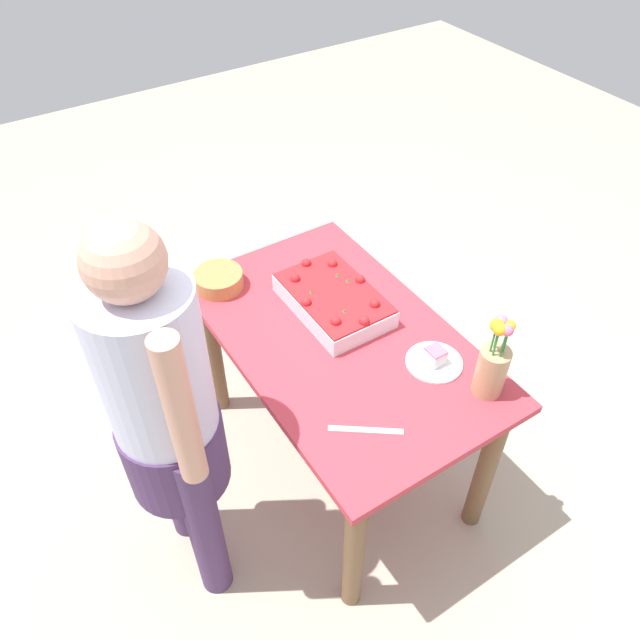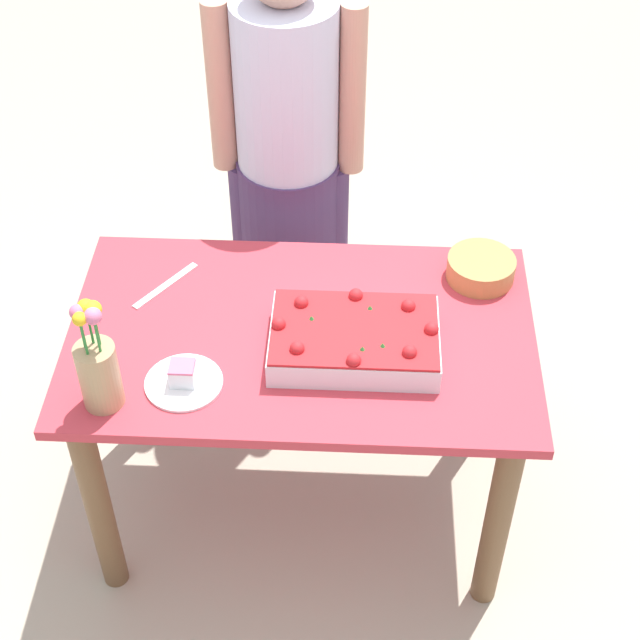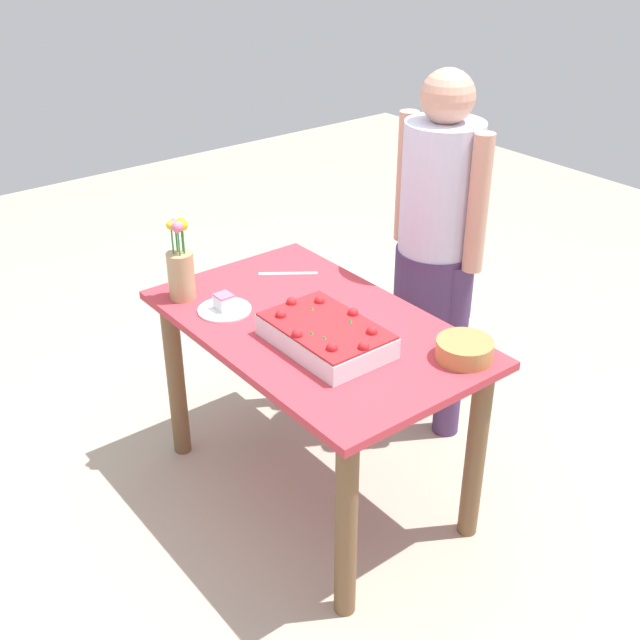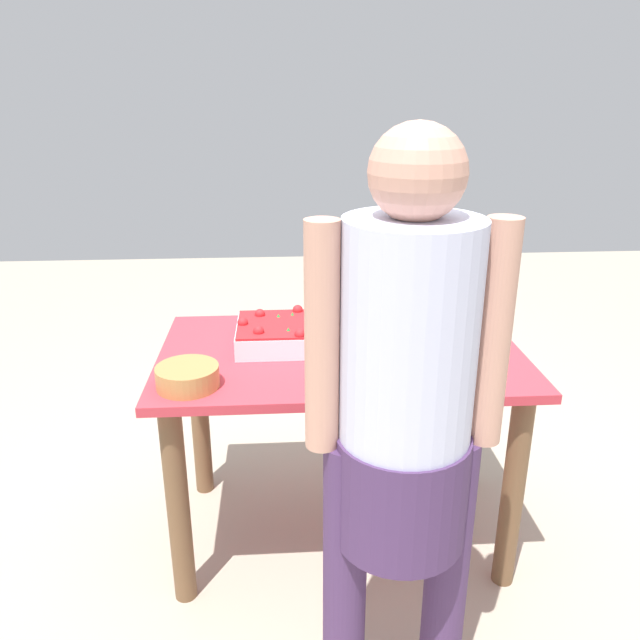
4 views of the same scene
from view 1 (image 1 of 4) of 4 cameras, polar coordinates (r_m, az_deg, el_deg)
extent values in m
plane|color=#AEA38D|center=(2.74, 1.52, -12.33)|extent=(8.00, 8.00, 0.00)
cube|color=#C23541|center=(2.19, 1.86, -1.79)|extent=(1.20, 0.73, 0.03)
cylinder|color=brown|center=(2.68, -9.72, -2.87)|extent=(0.07, 0.07, 0.70)
cylinder|color=brown|center=(2.14, 3.14, -20.31)|extent=(0.07, 0.07, 0.70)
cylinder|color=brown|center=(2.87, 0.64, 1.56)|extent=(0.07, 0.07, 0.70)
cylinder|color=brown|center=(2.36, 14.95, -12.93)|extent=(0.07, 0.07, 0.70)
cube|color=white|center=(2.26, 1.24, 1.78)|extent=(0.42, 0.27, 0.07)
cube|color=red|center=(2.23, 1.26, 2.53)|extent=(0.41, 0.27, 0.01)
sphere|color=red|center=(2.11, 4.06, -0.11)|extent=(0.04, 0.04, 0.04)
sphere|color=red|center=(2.18, 4.97, 1.52)|extent=(0.04, 0.04, 0.04)
sphere|color=red|center=(2.28, 3.69, 3.71)|extent=(0.04, 0.04, 0.04)
sphere|color=red|center=(2.35, 1.14, 5.18)|extent=(0.04, 0.04, 0.04)
sphere|color=red|center=(2.35, -1.27, 5.22)|extent=(0.04, 0.04, 0.04)
sphere|color=red|center=(2.28, -2.29, 3.81)|extent=(0.04, 0.04, 0.04)
sphere|color=red|center=(2.18, -1.27, 1.63)|extent=(0.04, 0.04, 0.04)
sphere|color=red|center=(2.11, 1.40, -0.06)|extent=(0.04, 0.04, 0.04)
cone|color=#2D8438|center=(2.15, 2.25, 0.81)|extent=(0.02, 0.02, 0.02)
cone|color=#2D8438|center=(2.27, 2.55, 3.58)|extent=(0.02, 0.02, 0.02)
cone|color=#2D8438|center=(2.30, 1.58, 4.12)|extent=(0.02, 0.02, 0.02)
cone|color=#2D8438|center=(2.22, -0.80, 2.52)|extent=(0.02, 0.02, 0.02)
cylinder|color=white|center=(2.12, 10.39, -3.82)|extent=(0.19, 0.19, 0.01)
cube|color=white|center=(2.10, 10.49, -3.28)|extent=(0.06, 0.06, 0.05)
cube|color=#D9668B|center=(2.08, 10.58, -2.74)|extent=(0.06, 0.06, 0.01)
cube|color=silver|center=(1.91, 4.20, -10.01)|extent=(0.15, 0.20, 0.00)
cylinder|color=tan|center=(2.01, 15.37, -4.56)|extent=(0.10, 0.10, 0.18)
cylinder|color=#2D8438|center=(1.90, 16.44, -2.09)|extent=(0.01, 0.01, 0.11)
sphere|color=#E2668F|center=(1.87, 16.77, -0.93)|extent=(0.04, 0.04, 0.04)
cylinder|color=#2D8438|center=(1.92, 16.69, -1.66)|extent=(0.01, 0.01, 0.11)
sphere|color=yellow|center=(1.88, 17.01, -0.50)|extent=(0.03, 0.03, 0.03)
cylinder|color=#2D8438|center=(1.93, 15.92, -1.30)|extent=(0.01, 0.01, 0.11)
sphere|color=pink|center=(1.89, 16.23, -0.14)|extent=(0.04, 0.04, 0.04)
cylinder|color=#2D8438|center=(1.91, 15.58, -1.65)|extent=(0.01, 0.01, 0.11)
sphere|color=yellow|center=(1.87, 15.88, -0.48)|extent=(0.04, 0.04, 0.04)
cylinder|color=#2D8438|center=(1.90, 15.81, -1.98)|extent=(0.01, 0.01, 0.11)
sphere|color=gold|center=(1.87, 16.13, -0.82)|extent=(0.04, 0.04, 0.04)
cylinder|color=#B87F45|center=(2.38, -9.24, 3.64)|extent=(0.18, 0.18, 0.06)
cylinder|color=#4A305A|center=(2.16, -10.52, -18.04)|extent=(0.11, 0.11, 0.78)
cylinder|color=#4A305A|center=(2.30, -13.30, -13.03)|extent=(0.11, 0.11, 0.78)
cylinder|color=#4A305A|center=(2.00, -13.09, -11.44)|extent=(0.32, 0.31, 0.28)
cylinder|color=silver|center=(1.71, -15.08, -4.08)|extent=(0.30, 0.30, 0.52)
sphere|color=tan|center=(1.48, -17.51, 5.10)|extent=(0.20, 0.20, 0.20)
cylinder|color=tan|center=(1.59, -12.62, -8.35)|extent=(0.08, 0.08, 0.52)
cylinder|color=tan|center=(1.85, -17.18, -0.40)|extent=(0.08, 0.08, 0.52)
camera|label=2|loc=(3.02, 40.73, 40.10)|focal=55.00mm
camera|label=3|loc=(3.94, 5.52, 40.64)|focal=45.00mm
camera|label=4|loc=(1.91, -58.81, -1.54)|focal=35.00mm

